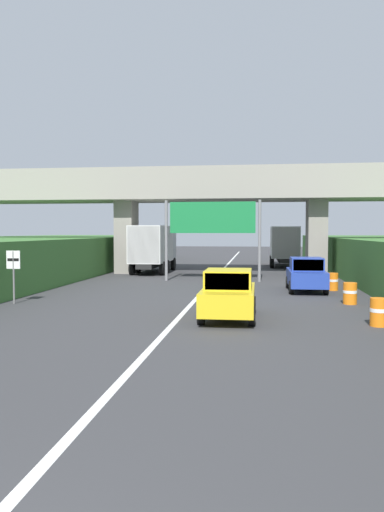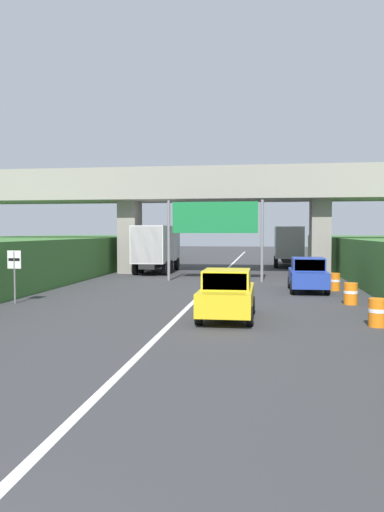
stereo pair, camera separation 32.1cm
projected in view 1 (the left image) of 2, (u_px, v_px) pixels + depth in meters
The scene contains 11 objects.
lane_centre_stripe at pixel (210, 283), 29.62m from camera, with size 0.20×93.71×0.01m, color white.
overpass_bridge at pixel (219, 196), 36.00m from camera, with size 40.00×4.80×7.43m.
overhead_highway_sign at pixel (212, 222), 30.69m from camera, with size 5.88×0.18×4.93m.
speed_limit_sign at pixel (14, 269), 21.15m from camera, with size 0.60×0.08×2.23m.
truck_orange at pixel (284, 244), 43.95m from camera, with size 2.44×7.30×3.44m.
truck_silver at pixel (154, 246), 37.20m from camera, with size 2.44×7.30×3.44m.
car_blue at pixel (306, 274), 25.54m from camera, with size 1.86×4.10×1.72m.
car_yellow at pixel (229, 294), 17.48m from camera, with size 1.86×4.10×1.72m.
construction_barrel_2 at pixel (379, 312), 16.15m from camera, with size 0.57×0.57×0.90m.
construction_barrel_3 at pixel (350, 293), 21.07m from camera, with size 0.57×0.57×0.90m.
construction_barrel_4 at pixel (333, 282), 25.98m from camera, with size 0.57×0.57×0.90m.
Camera 1 is at (2.73, -2.55, 3.03)m, focal length 35.51 mm.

